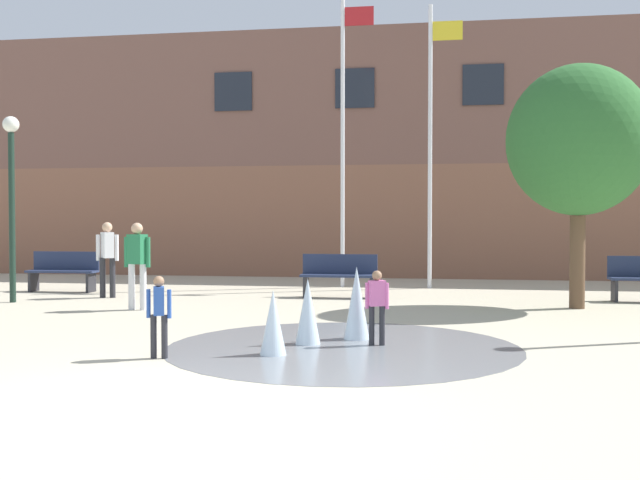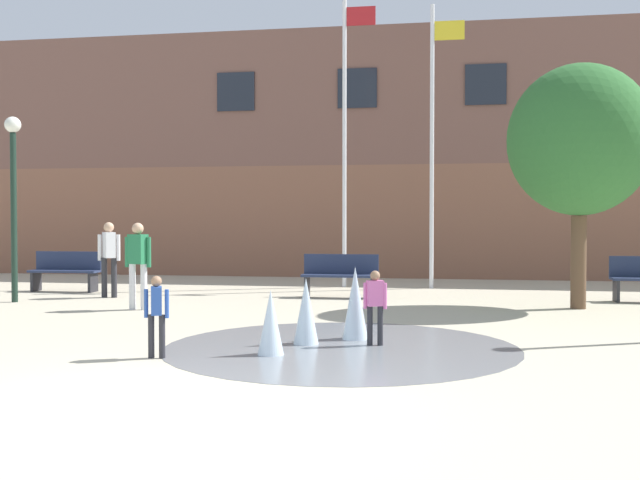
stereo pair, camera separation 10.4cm
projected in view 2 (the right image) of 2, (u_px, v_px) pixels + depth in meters
ground_plane at (151, 414)px, 6.37m from camera, size 100.00×100.00×0.00m
library_building at (368, 160)px, 23.85m from camera, size 36.00×6.05×7.04m
splash_fountain at (326, 323)px, 9.79m from camera, size 4.60×4.60×1.01m
park_bench_far_left at (66, 270)px, 17.10m from camera, size 1.60×0.44×0.91m
park_bench_center at (340, 275)px, 15.78m from camera, size 1.60×0.44×0.91m
child_running at (156, 310)px, 8.90m from camera, size 0.31×0.24×0.99m
adult_in_red at (109, 253)px, 15.76m from camera, size 0.50×0.39×1.59m
teen_by_trashcan at (138, 259)px, 13.64m from camera, size 0.50×0.31×1.59m
child_in_fountain at (375, 302)px, 9.79m from camera, size 0.31×0.20×0.99m
flagpole_left at (346, 130)px, 18.12m from camera, size 0.80×0.10×7.17m
flagpole_right at (433, 137)px, 17.77m from camera, size 0.80×0.10×6.74m
lamp_post_left_lane at (13, 180)px, 14.84m from camera, size 0.32×0.32×3.69m
street_tree_near_building at (580, 141)px, 13.74m from camera, size 2.62×2.62×4.51m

